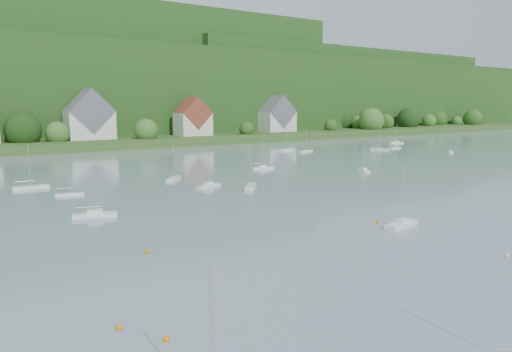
# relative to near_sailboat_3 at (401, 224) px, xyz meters

# --- Properties ---
(far_shore_strip) EXTENTS (600.00, 60.00, 3.00)m
(far_shore_strip) POSITION_rel_near_sailboat_3_xyz_m (-6.80, 149.38, 1.07)
(far_shore_strip) COLOR #264A1B
(far_shore_strip) RESTS_ON ground
(forested_ridge) EXTENTS (620.00, 181.22, 69.89)m
(forested_ridge) POSITION_rel_near_sailboat_3_xyz_m (-6.40, 217.95, 22.46)
(forested_ridge) COLOR #1D4215
(forested_ridge) RESTS_ON ground
(village_building_2) EXTENTS (16.00, 11.44, 18.00)m
(village_building_2) POSITION_rel_near_sailboat_3_xyz_m (-1.80, 137.38, 9.84)
(village_building_2) COLOR silver
(village_building_2) RESTS_ON far_shore_strip
(village_building_3) EXTENTS (13.00, 10.40, 15.50)m
(village_building_3) POSITION_rel_near_sailboat_3_xyz_m (38.20, 135.38, 9.00)
(village_building_3) COLOR silver
(village_building_3) RESTS_ON far_shore_strip
(village_building_4) EXTENTS (15.00, 10.40, 16.50)m
(village_building_4) POSITION_rel_near_sailboat_3_xyz_m (83.20, 139.38, 9.16)
(village_building_4) COLOR silver
(village_building_4) RESTS_ON far_shore_strip
(near_sailboat_3) EXTENTS (5.93, 2.63, 7.74)m
(near_sailboat_3) POSITION_rel_near_sailboat_3_xyz_m (0.00, 0.00, 0.00)
(near_sailboat_3) COLOR white
(near_sailboat_3) RESTS_ON ground
(mooring_buoy_0) EXTENTS (0.45, 0.45, 0.45)m
(mooring_buoy_0) POSITION_rel_near_sailboat_3_xyz_m (-36.76, -10.99, -0.43)
(mooring_buoy_0) COLOR orange
(mooring_buoy_0) RESTS_ON ground
(mooring_buoy_1) EXTENTS (0.44, 0.44, 0.44)m
(mooring_buoy_1) POSITION_rel_near_sailboat_3_xyz_m (-0.59, -13.94, -0.43)
(mooring_buoy_1) COLOR silver
(mooring_buoy_1) RESTS_ON ground
(mooring_buoy_2) EXTENTS (0.49, 0.49, 0.49)m
(mooring_buoy_2) POSITION_rel_near_sailboat_3_xyz_m (-1.14, 2.88, -0.43)
(mooring_buoy_2) COLOR orange
(mooring_buoy_2) RESTS_ON ground
(mooring_buoy_3) EXTENTS (0.49, 0.49, 0.49)m
(mooring_buoy_3) POSITION_rel_near_sailboat_3_xyz_m (-30.85, 7.67, -0.43)
(mooring_buoy_3) COLOR orange
(mooring_buoy_3) RESTS_ON ground
(mooring_buoy_5) EXTENTS (0.45, 0.45, 0.45)m
(mooring_buoy_5) POSITION_rel_near_sailboat_3_xyz_m (-38.82, -7.61, -0.43)
(mooring_buoy_5) COLOR orange
(mooring_buoy_5) RESTS_ON ground
(far_sailboat_cluster) EXTENTS (193.80, 73.11, 8.71)m
(far_sailboat_cluster) POSITION_rel_near_sailboat_3_xyz_m (1.98, 63.77, -0.05)
(far_sailboat_cluster) COLOR white
(far_sailboat_cluster) RESTS_ON ground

